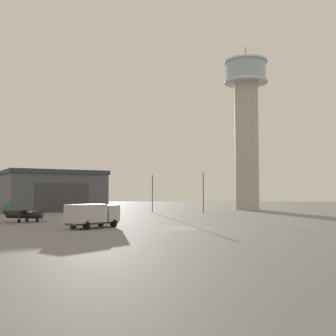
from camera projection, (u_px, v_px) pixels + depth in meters
name	position (u px, v px, depth m)	size (l,w,h in m)	color
ground_plane	(184.00, 228.00, 50.84)	(400.00, 400.00, 0.00)	slate
control_tower	(246.00, 120.00, 113.22)	(11.56, 11.56, 44.06)	#B2AD9E
hangar	(50.00, 191.00, 106.46)	(32.14, 32.10, 9.82)	#4C5159
airplane_black	(24.00, 214.00, 61.68)	(7.08, 9.05, 2.66)	black
truck_box_silver	(92.00, 214.00, 50.54)	(5.77, 7.03, 2.87)	#38383D
light_post_west	(203.00, 189.00, 92.98)	(0.44, 0.44, 9.02)	#38383D
light_post_north	(152.00, 190.00, 96.20)	(0.44, 0.44, 8.68)	#38383D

